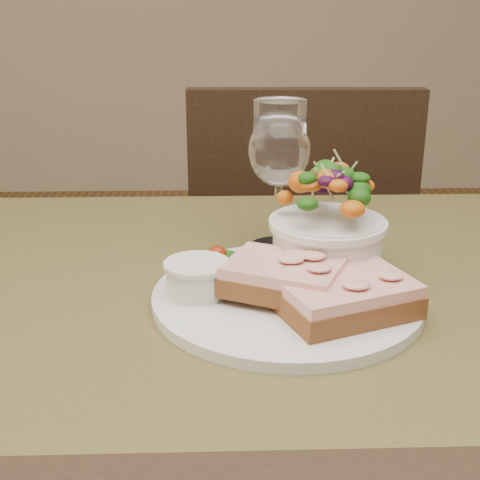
{
  "coord_description": "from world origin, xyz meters",
  "views": [
    {
      "loc": [
        -0.04,
        -0.63,
        1.06
      ],
      "look_at": [
        -0.02,
        0.04,
        0.81
      ],
      "focal_mm": 50.0,
      "sensor_mm": 36.0,
      "label": 1
    }
  ],
  "objects_px": {
    "sandwich_front": "(344,295)",
    "wine_glass": "(279,154)",
    "chair_far": "(290,346)",
    "dinner_plate": "(287,298)",
    "salad_bowl": "(328,221)",
    "ramekin": "(197,276)",
    "sandwich_back": "(284,277)",
    "cafe_table": "(257,389)"
  },
  "relations": [
    {
      "from": "ramekin",
      "to": "cafe_table",
      "type": "bearing_deg",
      "value": -6.57
    },
    {
      "from": "sandwich_front",
      "to": "wine_glass",
      "type": "height_order",
      "value": "wine_glass"
    },
    {
      "from": "cafe_table",
      "to": "sandwich_back",
      "type": "height_order",
      "value": "sandwich_back"
    },
    {
      "from": "chair_far",
      "to": "dinner_plate",
      "type": "height_order",
      "value": "chair_far"
    },
    {
      "from": "dinner_plate",
      "to": "chair_far",
      "type": "bearing_deg",
      "value": 82.98
    },
    {
      "from": "sandwich_back",
      "to": "cafe_table",
      "type": "bearing_deg",
      "value": -168.47
    },
    {
      "from": "dinner_plate",
      "to": "salad_bowl",
      "type": "distance_m",
      "value": 0.1
    },
    {
      "from": "dinner_plate",
      "to": "salad_bowl",
      "type": "height_order",
      "value": "salad_bowl"
    },
    {
      "from": "chair_far",
      "to": "ramekin",
      "type": "bearing_deg",
      "value": 77.28
    },
    {
      "from": "chair_far",
      "to": "sandwich_back",
      "type": "distance_m",
      "value": 0.88
    },
    {
      "from": "sandwich_back",
      "to": "ramekin",
      "type": "relative_size",
      "value": 2.19
    },
    {
      "from": "dinner_plate",
      "to": "sandwich_front",
      "type": "relative_size",
      "value": 1.84
    },
    {
      "from": "salad_bowl",
      "to": "wine_glass",
      "type": "relative_size",
      "value": 0.73
    },
    {
      "from": "cafe_table",
      "to": "wine_glass",
      "type": "xyz_separation_m",
      "value": [
        0.03,
        0.17,
        0.22
      ]
    },
    {
      "from": "chair_far",
      "to": "salad_bowl",
      "type": "bearing_deg",
      "value": 88.34
    },
    {
      "from": "sandwich_front",
      "to": "sandwich_back",
      "type": "xyz_separation_m",
      "value": [
        -0.06,
        0.03,
        0.01
      ]
    },
    {
      "from": "sandwich_front",
      "to": "ramekin",
      "type": "height_order",
      "value": "ramekin"
    },
    {
      "from": "salad_bowl",
      "to": "sandwich_front",
      "type": "bearing_deg",
      "value": -88.73
    },
    {
      "from": "wine_glass",
      "to": "sandwich_front",
      "type": "bearing_deg",
      "value": -76.39
    },
    {
      "from": "cafe_table",
      "to": "sandwich_back",
      "type": "xyz_separation_m",
      "value": [
        0.03,
        -0.01,
        0.14
      ]
    },
    {
      "from": "sandwich_front",
      "to": "sandwich_back",
      "type": "distance_m",
      "value": 0.07
    },
    {
      "from": "dinner_plate",
      "to": "wine_glass",
      "type": "height_order",
      "value": "wine_glass"
    },
    {
      "from": "cafe_table",
      "to": "ramekin",
      "type": "distance_m",
      "value": 0.15
    },
    {
      "from": "sandwich_back",
      "to": "salad_bowl",
      "type": "height_order",
      "value": "salad_bowl"
    },
    {
      "from": "dinner_plate",
      "to": "wine_glass",
      "type": "xyz_separation_m",
      "value": [
        0.0,
        0.16,
        0.12
      ]
    },
    {
      "from": "chair_far",
      "to": "wine_glass",
      "type": "distance_m",
      "value": 0.8
    },
    {
      "from": "dinner_plate",
      "to": "sandwich_back",
      "type": "height_order",
      "value": "sandwich_back"
    },
    {
      "from": "sandwich_back",
      "to": "wine_glass",
      "type": "relative_size",
      "value": 0.8
    },
    {
      "from": "chair_far",
      "to": "salad_bowl",
      "type": "height_order",
      "value": "chair_far"
    },
    {
      "from": "cafe_table",
      "to": "wine_glass",
      "type": "height_order",
      "value": "wine_glass"
    },
    {
      "from": "dinner_plate",
      "to": "sandwich_front",
      "type": "distance_m",
      "value": 0.07
    },
    {
      "from": "ramekin",
      "to": "salad_bowl",
      "type": "height_order",
      "value": "salad_bowl"
    },
    {
      "from": "chair_far",
      "to": "wine_glass",
      "type": "xyz_separation_m",
      "value": [
        -0.08,
        -0.55,
        0.58
      ]
    },
    {
      "from": "cafe_table",
      "to": "chair_far",
      "type": "xyz_separation_m",
      "value": [
        0.12,
        0.72,
        -0.36
      ]
    },
    {
      "from": "chair_far",
      "to": "ramekin",
      "type": "distance_m",
      "value": 0.88
    },
    {
      "from": "chair_far",
      "to": "ramekin",
      "type": "xyz_separation_m",
      "value": [
        -0.18,
        -0.71,
        0.49
      ]
    },
    {
      "from": "ramekin",
      "to": "salad_bowl",
      "type": "distance_m",
      "value": 0.16
    },
    {
      "from": "sandwich_front",
      "to": "wine_glass",
      "type": "xyz_separation_m",
      "value": [
        -0.05,
        0.2,
        0.09
      ]
    },
    {
      "from": "sandwich_back",
      "to": "salad_bowl",
      "type": "relative_size",
      "value": 1.1
    },
    {
      "from": "salad_bowl",
      "to": "wine_glass",
      "type": "xyz_separation_m",
      "value": [
        -0.05,
        0.1,
        0.05
      ]
    },
    {
      "from": "dinner_plate",
      "to": "sandwich_back",
      "type": "xyz_separation_m",
      "value": [
        -0.01,
        -0.01,
        0.03
      ]
    },
    {
      "from": "salad_bowl",
      "to": "chair_far",
      "type": "bearing_deg",
      "value": 86.69
    }
  ]
}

